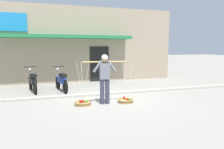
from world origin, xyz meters
TOP-DOWN VIEW (x-y plane):
  - ground_plane at (0.00, 0.00)m, footprint 90.00×90.00m
  - sidewalk_curb at (0.00, 0.70)m, footprint 20.00×0.24m
  - fruit_vendor at (-0.46, -0.58)m, footprint 1.50×0.23m
  - fruit_basket_left_side at (-1.21, -0.52)m, footprint 0.57×0.57m
  - fruit_basket_right_side at (0.29, -0.64)m, footprint 0.57×0.57m
  - motorcycle_nearest_shop at (-2.96, 2.28)m, footprint 0.59×1.80m
  - motorcycle_second_in_row at (-1.74, 2.05)m, footprint 0.57×1.80m
  - storefront_building at (-1.39, 6.77)m, footprint 13.00×6.00m

SIDE VIEW (x-z plane):
  - ground_plane at x=0.00m, z-range 0.00..0.00m
  - sidewalk_curb at x=0.00m, z-range 0.00..0.10m
  - fruit_basket_right_side at x=0.29m, z-range -0.65..0.80m
  - fruit_basket_left_side at x=-1.21m, z-range -0.65..0.81m
  - motorcycle_nearest_shop at x=-2.96m, z-range -0.09..1.00m
  - motorcycle_second_in_row at x=-1.74m, z-range -0.09..1.00m
  - fruit_vendor at x=-0.46m, z-range 0.13..1.82m
  - storefront_building at x=-1.39m, z-range 0.00..4.20m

